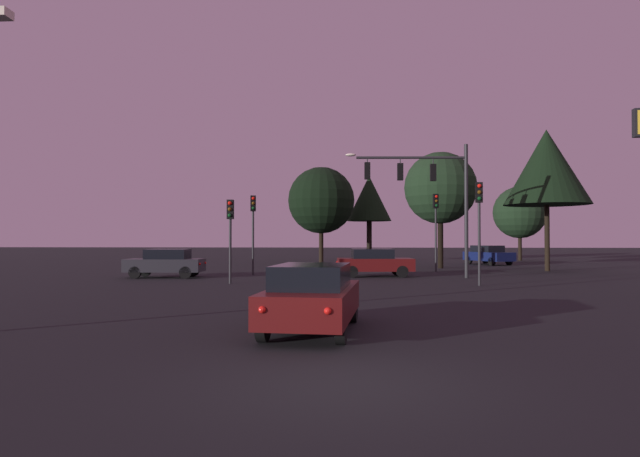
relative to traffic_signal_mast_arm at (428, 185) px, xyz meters
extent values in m
plane|color=black|center=(-4.32, 4.06, -4.92)|extent=(168.00, 168.00, 0.00)
cylinder|color=#232326|center=(2.02, 0.09, -1.37)|extent=(0.20, 0.20, 7.10)
cylinder|color=#232326|center=(-0.89, -0.05, 1.47)|extent=(5.83, 0.43, 0.14)
ellipsoid|color=#F4EACC|center=(-4.10, -0.21, 1.62)|extent=(0.56, 0.28, 0.16)
cylinder|color=#232326|center=(0.27, 0.00, 1.30)|extent=(0.05, 0.05, 0.35)
cube|color=black|center=(0.27, 0.00, 0.67)|extent=(0.31, 0.25, 0.90)
sphere|color=#4C0A0A|center=(0.26, 0.14, 0.95)|extent=(0.18, 0.18, 0.18)
sphere|color=#56380C|center=(0.26, 0.14, 0.67)|extent=(0.18, 0.18, 0.18)
sphere|color=#1EE04C|center=(0.26, 0.14, 0.39)|extent=(0.18, 0.18, 0.18)
cylinder|color=#232326|center=(-1.48, -0.08, 1.32)|extent=(0.05, 0.05, 0.31)
cube|color=black|center=(-1.48, -0.08, 0.71)|extent=(0.31, 0.25, 0.90)
sphere|color=#4C0A0A|center=(-1.48, 0.06, 0.99)|extent=(0.18, 0.18, 0.18)
sphere|color=#56380C|center=(-1.48, 0.06, 0.71)|extent=(0.18, 0.18, 0.18)
sphere|color=#1EE04C|center=(-1.48, 0.06, 0.43)|extent=(0.18, 0.18, 0.18)
cylinder|color=#232326|center=(-3.22, -0.17, 1.34)|extent=(0.05, 0.05, 0.25)
cube|color=black|center=(-3.22, -0.17, 0.77)|extent=(0.31, 0.25, 0.90)
sphere|color=#4C0A0A|center=(-3.23, -0.03, 1.05)|extent=(0.18, 0.18, 0.18)
sphere|color=#56380C|center=(-3.23, -0.03, 0.77)|extent=(0.18, 0.18, 0.18)
sphere|color=#1EE04C|center=(-3.23, -0.03, 0.49)|extent=(0.18, 0.18, 0.18)
cylinder|color=#232326|center=(1.57, -4.46, -3.07)|extent=(0.12, 0.12, 3.69)
cube|color=black|center=(1.57, -4.46, -0.78)|extent=(0.32, 0.27, 0.90)
sphere|color=red|center=(1.56, -4.60, -0.50)|extent=(0.18, 0.18, 0.18)
sphere|color=#56380C|center=(1.56, -4.60, -0.78)|extent=(0.18, 0.18, 0.18)
sphere|color=#0C4219|center=(1.56, -4.60, -1.06)|extent=(0.18, 0.18, 0.18)
cylinder|color=#232326|center=(-9.71, -4.02, -3.42)|extent=(0.12, 0.12, 2.99)
cube|color=black|center=(-9.71, -4.02, -1.48)|extent=(0.30, 0.24, 0.90)
sphere|color=red|center=(-9.70, -4.16, -1.20)|extent=(0.18, 0.18, 0.18)
sphere|color=#56380C|center=(-9.70, -4.16, -1.48)|extent=(0.18, 0.18, 0.18)
sphere|color=#0C4219|center=(-9.70, -4.16, -1.76)|extent=(0.18, 0.18, 0.18)
cylinder|color=#232326|center=(-9.70, 1.78, -3.09)|extent=(0.12, 0.12, 3.65)
cube|color=black|center=(-9.70, 1.78, -0.82)|extent=(0.35, 0.31, 0.90)
sphere|color=red|center=(-9.66, 1.65, -0.54)|extent=(0.18, 0.18, 0.18)
sphere|color=#56380C|center=(-9.66, 1.65, -0.82)|extent=(0.18, 0.18, 0.18)
sphere|color=#0C4219|center=(-9.66, 1.65, -1.10)|extent=(0.18, 0.18, 0.18)
cylinder|color=#232326|center=(1.24, 5.15, -2.93)|extent=(0.12, 0.12, 3.98)
cube|color=black|center=(1.24, 5.15, -0.49)|extent=(0.34, 0.30, 0.90)
sphere|color=red|center=(1.27, 5.02, -0.21)|extent=(0.18, 0.18, 0.18)
sphere|color=#56380C|center=(1.27, 5.02, -0.49)|extent=(0.18, 0.18, 0.18)
sphere|color=#0C4219|center=(1.27, 5.02, -0.77)|extent=(0.18, 0.18, 0.18)
cube|color=#4C0F0F|center=(-5.05, -16.22, -4.26)|extent=(2.18, 4.38, 0.68)
cube|color=black|center=(-5.06, -16.37, -3.66)|extent=(1.75, 2.42, 0.52)
cylinder|color=black|center=(-5.71, -14.76, -4.60)|extent=(0.26, 0.66, 0.64)
cylinder|color=black|center=(-4.13, -14.91, -4.60)|extent=(0.26, 0.66, 0.64)
cylinder|color=black|center=(-5.97, -17.54, -4.60)|extent=(0.26, 0.66, 0.64)
cylinder|color=black|center=(-4.39, -17.69, -4.60)|extent=(0.26, 0.66, 0.64)
sphere|color=red|center=(-5.87, -18.28, -4.16)|extent=(0.14, 0.14, 0.14)
sphere|color=red|center=(-4.62, -18.40, -4.16)|extent=(0.14, 0.14, 0.14)
cube|color=#4C0F0F|center=(-2.77, 0.82, -4.26)|extent=(4.20, 2.15, 0.68)
cube|color=black|center=(-2.92, 0.81, -3.66)|extent=(2.32, 1.74, 0.52)
cylinder|color=black|center=(-1.49, 1.74, -4.60)|extent=(0.65, 0.25, 0.64)
cylinder|color=black|center=(-1.36, 0.12, -4.60)|extent=(0.65, 0.25, 0.64)
cylinder|color=black|center=(-4.17, 1.53, -4.60)|extent=(0.65, 0.25, 0.64)
cylinder|color=black|center=(-4.04, -0.09, -4.60)|extent=(0.65, 0.25, 0.64)
sphere|color=red|center=(-4.86, 1.30, -4.16)|extent=(0.14, 0.14, 0.14)
sphere|color=red|center=(-4.75, 0.02, -4.16)|extent=(0.14, 0.14, 0.14)
cube|color=#232328|center=(-14.03, -0.49, -4.26)|extent=(4.07, 1.90, 0.68)
cube|color=black|center=(-13.88, -0.48, -3.66)|extent=(2.22, 1.59, 0.52)
cylinder|color=black|center=(-15.33, -1.32, -4.60)|extent=(0.65, 0.22, 0.64)
cylinder|color=black|center=(-15.38, 0.24, -4.60)|extent=(0.65, 0.22, 0.64)
cylinder|color=black|center=(-12.69, -1.22, -4.60)|extent=(0.65, 0.22, 0.64)
cylinder|color=black|center=(-12.74, 0.34, -4.60)|extent=(0.65, 0.22, 0.64)
sphere|color=red|center=(-12.00, -1.03, -4.16)|extent=(0.14, 0.14, 0.14)
sphere|color=red|center=(-12.05, 0.20, -4.16)|extent=(0.14, 0.14, 0.14)
cube|color=#0F1947|center=(6.87, 14.22, -4.26)|extent=(3.47, 4.43, 0.68)
cube|color=black|center=(6.80, 14.35, -3.66)|extent=(2.42, 2.66, 0.52)
cylinder|color=black|center=(8.21, 13.41, -4.60)|extent=(0.46, 0.66, 0.64)
cylinder|color=black|center=(6.69, 12.66, -4.60)|extent=(0.46, 0.66, 0.64)
cylinder|color=black|center=(7.04, 15.78, -4.60)|extent=(0.46, 0.66, 0.64)
cylinder|color=black|center=(5.52, 15.02, -4.60)|extent=(0.46, 0.66, 0.64)
sphere|color=red|center=(6.57, 16.31, -4.16)|extent=(0.14, 0.14, 0.14)
sphere|color=red|center=(5.38, 15.72, -4.16)|extent=(0.14, 0.14, 0.14)
cylinder|color=black|center=(2.20, 8.99, -2.99)|extent=(0.39, 0.39, 3.86)
sphere|color=black|center=(2.20, 8.99, 0.70)|extent=(5.02, 5.02, 5.02)
cylinder|color=black|center=(8.45, 6.19, -2.80)|extent=(0.31, 0.31, 4.24)
cone|color=black|center=(8.45, 6.19, 1.74)|extent=(5.34, 5.34, 4.84)
cylinder|color=black|center=(-2.32, 20.05, -3.09)|extent=(0.47, 0.47, 3.67)
cone|color=black|center=(-2.32, 20.05, 0.82)|extent=(4.05, 4.05, 4.14)
cylinder|color=black|center=(-6.53, 16.47, -3.25)|extent=(0.37, 0.37, 3.34)
sphere|color=black|center=(-6.53, 16.47, 0.40)|extent=(5.65, 5.65, 5.65)
cylinder|color=black|center=(11.82, 22.05, -3.51)|extent=(0.34, 0.34, 2.81)
sphere|color=black|center=(11.82, 22.05, -0.40)|extent=(4.86, 4.86, 4.86)
camera|label=1|loc=(-4.24, -28.20, -2.80)|focal=29.61mm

